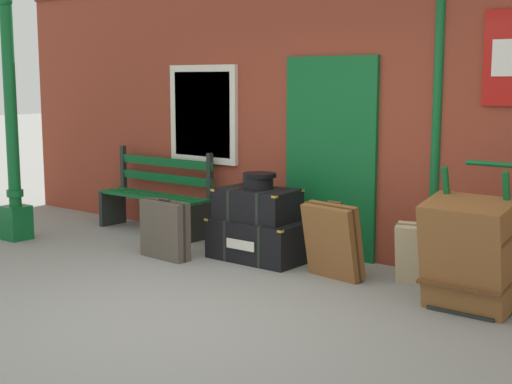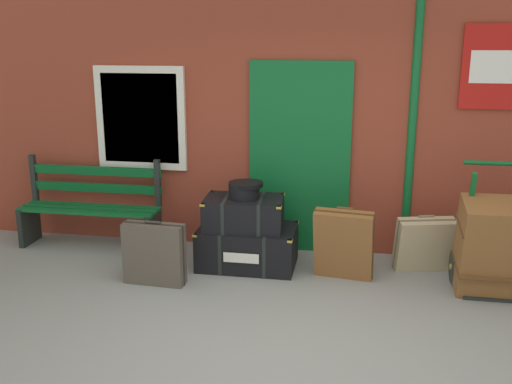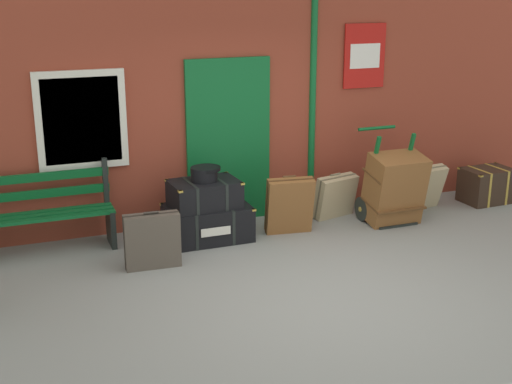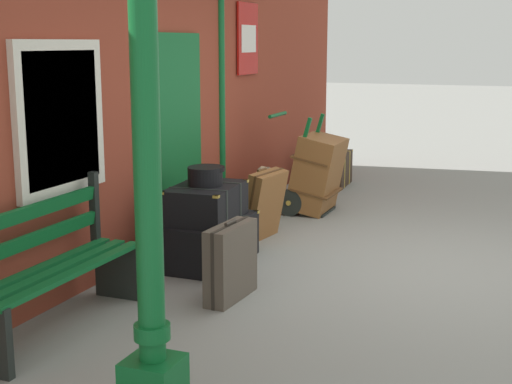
# 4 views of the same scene
# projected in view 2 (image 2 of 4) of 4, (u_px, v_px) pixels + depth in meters

# --- Properties ---
(ground_plane) EXTENTS (60.00, 60.00, 0.00)m
(ground_plane) POSITION_uv_depth(u_px,v_px,m) (282.00, 365.00, 4.31)
(ground_plane) COLOR gray
(brick_facade) EXTENTS (10.40, 0.35, 3.20)m
(brick_facade) POSITION_uv_depth(u_px,v_px,m) (313.00, 107.00, 6.37)
(brick_facade) COLOR brown
(brick_facade) RESTS_ON ground
(platform_bench) EXTENTS (1.60, 0.43, 1.01)m
(platform_bench) POSITION_uv_depth(u_px,v_px,m) (91.00, 208.00, 6.66)
(platform_bench) COLOR #0F5B28
(platform_bench) RESTS_ON ground
(steamer_trunk_base) EXTENTS (1.01, 0.66, 0.43)m
(steamer_trunk_base) POSITION_uv_depth(u_px,v_px,m) (248.00, 247.00, 6.12)
(steamer_trunk_base) COLOR black
(steamer_trunk_base) RESTS_ON ground
(steamer_trunk_middle) EXTENTS (0.84, 0.60, 0.33)m
(steamer_trunk_middle) POSITION_uv_depth(u_px,v_px,m) (244.00, 213.00, 6.02)
(steamer_trunk_middle) COLOR black
(steamer_trunk_middle) RESTS_ON steamer_trunk_base
(round_hatbox) EXTENTS (0.35, 0.33, 0.17)m
(round_hatbox) POSITION_uv_depth(u_px,v_px,m) (245.00, 189.00, 5.96)
(round_hatbox) COLOR black
(round_hatbox) RESTS_ON steamer_trunk_middle
(porters_trolley) EXTENTS (0.71, 0.69, 1.18)m
(porters_trolley) POSITION_uv_depth(u_px,v_px,m) (490.00, 261.00, 5.58)
(porters_trolley) COLOR black
(porters_trolley) RESTS_ON ground
(large_brown_trunk) EXTENTS (0.70, 0.60, 0.95)m
(large_brown_trunk) POSITION_uv_depth(u_px,v_px,m) (497.00, 247.00, 5.35)
(large_brown_trunk) COLOR brown
(large_brown_trunk) RESTS_ON ground
(suitcase_charcoal) EXTENTS (0.61, 0.37, 0.74)m
(suitcase_charcoal) POSITION_uv_depth(u_px,v_px,m) (344.00, 244.00, 5.75)
(suitcase_charcoal) COLOR brown
(suitcase_charcoal) RESTS_ON ground
(suitcase_slate) EXTENTS (0.61, 0.22, 0.65)m
(suitcase_slate) POSITION_uv_depth(u_px,v_px,m) (154.00, 254.00, 5.66)
(suitcase_slate) COLOR #51473D
(suitcase_slate) RESTS_ON ground
(suitcase_brown) EXTENTS (0.63, 0.41, 0.59)m
(suitcase_brown) POSITION_uv_depth(u_px,v_px,m) (424.00, 244.00, 5.97)
(suitcase_brown) COLOR tan
(suitcase_brown) RESTS_ON ground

